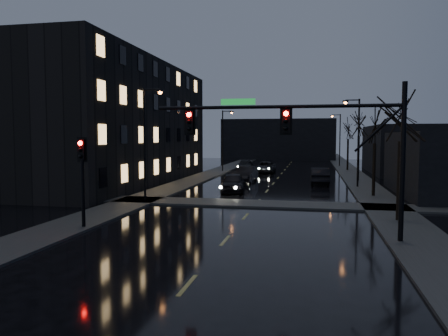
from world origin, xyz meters
The scene contains 22 objects.
ground centered at (0.00, 0.00, 0.00)m, with size 160.00×160.00×0.00m, color black.
sidewalk_left centered at (-8.50, 35.00, 0.06)m, with size 3.00×140.00×0.12m, color #2D2D2B.
sidewalk_right centered at (8.50, 35.00, 0.06)m, with size 3.00×140.00×0.12m, color #2D2D2B.
sidewalk_cross centered at (0.00, 18.50, 0.06)m, with size 40.00×3.00×0.12m, color #2D2D2B.
apartment_block centered at (-16.50, 30.00, 6.00)m, with size 12.00×30.00×12.00m, color black.
commercial_right_far centered at (17.00, 48.00, 3.00)m, with size 12.00×18.00×6.00m, color black.
far_block centered at (-3.00, 78.00, 4.00)m, with size 22.00×10.00×8.00m, color black.
signal_mast centered at (3.85, 9.00, 4.87)m, with size 11.11×0.41×7.00m.
signal_pole_left centered at (-7.50, 8.99, 3.01)m, with size 0.35×0.41×4.53m.
tree_near centered at (8.40, 14.00, 6.22)m, with size 3.52×3.52×8.08m.
tree_mid_a centered at (8.40, 24.00, 5.83)m, with size 3.30×3.30×7.58m.
tree_mid_b centered at (8.40, 36.00, 6.61)m, with size 3.74×3.74×8.59m.
tree_far centered at (8.40, 50.00, 6.06)m, with size 3.43×3.43×7.88m.
streetlight_l_near centered at (-7.58, 18.00, 4.77)m, with size 1.53×0.28×8.00m.
streetlight_l_far centered at (-7.58, 45.00, 4.77)m, with size 1.53×0.28×8.00m.
streetlight_r_mid centered at (7.58, 30.00, 4.77)m, with size 1.53×0.28×8.00m.
streetlight_r_far centered at (7.58, 58.00, 4.77)m, with size 1.53×0.28×8.00m.
oncoming_car_a centered at (-2.71, 24.75, 0.80)m, with size 1.89×4.69×1.60m, color black.
oncoming_car_b centered at (-2.86, 33.07, 0.80)m, with size 1.68×4.83×1.59m, color black.
oncoming_car_c centered at (-2.11, 44.77, 0.70)m, with size 2.32×5.03×1.40m, color black.
oncoming_car_d centered at (-5.19, 47.43, 0.71)m, with size 1.98×4.87×1.41m, color black.
lead_car centered at (4.48, 32.52, 0.80)m, with size 1.69×4.85×1.60m, color black.
Camera 1 is at (3.81, -10.90, 4.68)m, focal length 35.00 mm.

